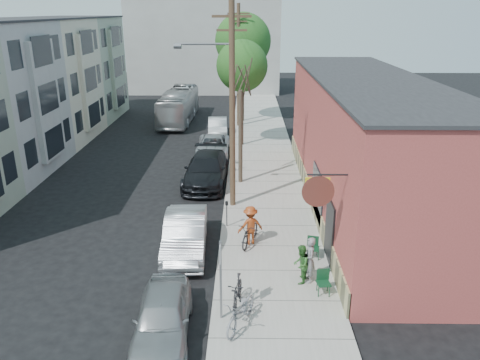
{
  "coord_description": "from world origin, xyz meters",
  "views": [
    {
      "loc": [
        3.14,
        -17.79,
        9.62
      ],
      "look_at": [
        2.82,
        4.48,
        1.5
      ],
      "focal_mm": 35.0,
      "sensor_mm": 36.0,
      "label": 1
    }
  ],
  "objects_px": {
    "patio_chair_b": "(323,283)",
    "bus": "(179,106)",
    "tree_leafy_far": "(243,41)",
    "tree_bare": "(240,137)",
    "patron_green": "(301,264)",
    "cyclist": "(250,225)",
    "parked_bike_a": "(237,293)",
    "parking_meter_far": "(232,158)",
    "parking_meter_near": "(227,210)",
    "car_2": "(206,170)",
    "tree_leafy_mid": "(242,66)",
    "patio_chair_a": "(313,248)",
    "car_4": "(218,127)",
    "car_0": "(163,316)",
    "utility_pole_near": "(231,103)",
    "patron_grey": "(309,260)",
    "car_1": "(185,234)",
    "sign_post": "(221,273)",
    "parked_bike_b": "(241,312)",
    "car_3": "(213,146)"
  },
  "relations": [
    {
      "from": "car_2",
      "to": "patio_chair_b",
      "type": "bearing_deg",
      "value": -64.21
    },
    {
      "from": "cyclist",
      "to": "car_4",
      "type": "height_order",
      "value": "cyclist"
    },
    {
      "from": "parking_meter_near",
      "to": "car_0",
      "type": "distance_m",
      "value": 7.8
    },
    {
      "from": "patron_green",
      "to": "cyclist",
      "type": "xyz_separation_m",
      "value": [
        -1.83,
        3.03,
        0.11
      ]
    },
    {
      "from": "parking_meter_near",
      "to": "tree_leafy_mid",
      "type": "height_order",
      "value": "tree_leafy_mid"
    },
    {
      "from": "tree_leafy_mid",
      "to": "patio_chair_a",
      "type": "bearing_deg",
      "value": -79.81
    },
    {
      "from": "cyclist",
      "to": "parked_bike_a",
      "type": "xyz_separation_m",
      "value": [
        -0.46,
        -4.57,
        -0.32
      ]
    },
    {
      "from": "patio_chair_a",
      "to": "parked_bike_a",
      "type": "distance_m",
      "value": 4.49
    },
    {
      "from": "utility_pole_near",
      "to": "bus",
      "type": "bearing_deg",
      "value": 105.26
    },
    {
      "from": "car_1",
      "to": "car_2",
      "type": "bearing_deg",
      "value": 85.4
    },
    {
      "from": "tree_leafy_far",
      "to": "patio_chair_a",
      "type": "bearing_deg",
      "value": -83.05
    },
    {
      "from": "patron_green",
      "to": "car_2",
      "type": "distance_m",
      "value": 11.67
    },
    {
      "from": "parking_meter_far",
      "to": "car_1",
      "type": "distance_m",
      "value": 10.17
    },
    {
      "from": "parking_meter_near",
      "to": "car_0",
      "type": "bearing_deg",
      "value": -102.36
    },
    {
      "from": "car_1",
      "to": "patron_green",
      "type": "bearing_deg",
      "value": -32.56
    },
    {
      "from": "tree_leafy_far",
      "to": "car_2",
      "type": "xyz_separation_m",
      "value": [
        -2.0,
        -16.11,
        -6.23
      ]
    },
    {
      "from": "sign_post",
      "to": "bus",
      "type": "xyz_separation_m",
      "value": [
        -5.38,
        29.35,
        -0.41
      ]
    },
    {
      "from": "parking_meter_far",
      "to": "patron_grey",
      "type": "xyz_separation_m",
      "value": [
        3.22,
        -12.51,
        0.05
      ]
    },
    {
      "from": "parking_meter_far",
      "to": "car_1",
      "type": "bearing_deg",
      "value": -99.37
    },
    {
      "from": "tree_leafy_mid",
      "to": "car_2",
      "type": "height_order",
      "value": "tree_leafy_mid"
    },
    {
      "from": "parking_meter_far",
      "to": "tree_bare",
      "type": "distance_m",
      "value": 2.67
    },
    {
      "from": "tree_bare",
      "to": "parked_bike_a",
      "type": "bearing_deg",
      "value": -89.71
    },
    {
      "from": "parking_meter_far",
      "to": "tree_leafy_mid",
      "type": "xyz_separation_m",
      "value": [
        0.55,
        6.25,
        4.9
      ]
    },
    {
      "from": "patron_green",
      "to": "car_0",
      "type": "distance_m",
      "value": 5.42
    },
    {
      "from": "car_3",
      "to": "car_4",
      "type": "height_order",
      "value": "car_4"
    },
    {
      "from": "patron_grey",
      "to": "parked_bike_b",
      "type": "distance_m",
      "value": 3.65
    },
    {
      "from": "patron_grey",
      "to": "tree_leafy_far",
      "type": "bearing_deg",
      "value": 178.9
    },
    {
      "from": "patio_chair_b",
      "to": "bus",
      "type": "xyz_separation_m",
      "value": [
        -8.91,
        27.94,
        0.83
      ]
    },
    {
      "from": "patio_chair_b",
      "to": "car_1",
      "type": "xyz_separation_m",
      "value": [
        -5.28,
        3.32,
        0.21
      ]
    },
    {
      "from": "cyclist",
      "to": "parking_meter_far",
      "type": "bearing_deg",
      "value": -104.26
    },
    {
      "from": "tree_leafy_far",
      "to": "tree_bare",
      "type": "bearing_deg",
      "value": -90.0
    },
    {
      "from": "sign_post",
      "to": "parked_bike_b",
      "type": "xyz_separation_m",
      "value": [
        0.65,
        -0.41,
        -1.15
      ]
    },
    {
      "from": "utility_pole_near",
      "to": "bus",
      "type": "height_order",
      "value": "utility_pole_near"
    },
    {
      "from": "cyclist",
      "to": "bus",
      "type": "bearing_deg",
      "value": -95.92
    },
    {
      "from": "patron_green",
      "to": "bus",
      "type": "bearing_deg",
      "value": -147.49
    },
    {
      "from": "tree_leafy_mid",
      "to": "car_4",
      "type": "bearing_deg",
      "value": 122.62
    },
    {
      "from": "car_4",
      "to": "patron_grey",
      "type": "bearing_deg",
      "value": -81.85
    },
    {
      "from": "parking_meter_near",
      "to": "car_1",
      "type": "xyz_separation_m",
      "value": [
        -1.65,
        -2.16,
        -0.18
      ]
    },
    {
      "from": "patio_chair_b",
      "to": "car_0",
      "type": "height_order",
      "value": "car_0"
    },
    {
      "from": "parking_meter_far",
      "to": "tree_leafy_mid",
      "type": "height_order",
      "value": "tree_leafy_mid"
    },
    {
      "from": "parked_bike_b",
      "to": "car_3",
      "type": "xyz_separation_m",
      "value": [
        -2.2,
        19.19,
        -0.02
      ]
    },
    {
      "from": "tree_leafy_far",
      "to": "parked_bike_b",
      "type": "relative_size",
      "value": 4.62
    },
    {
      "from": "sign_post",
      "to": "tree_leafy_mid",
      "type": "bearing_deg",
      "value": 88.77
    },
    {
      "from": "car_2",
      "to": "bus",
      "type": "relative_size",
      "value": 0.57
    },
    {
      "from": "car_4",
      "to": "cyclist",
      "type": "bearing_deg",
      "value": -86.29
    },
    {
      "from": "car_2",
      "to": "utility_pole_near",
      "type": "bearing_deg",
      "value": -63.59
    },
    {
      "from": "car_4",
      "to": "tree_bare",
      "type": "bearing_deg",
      "value": -83.79
    },
    {
      "from": "parked_bike_b",
      "to": "car_2",
      "type": "relative_size",
      "value": 0.35
    },
    {
      "from": "patio_chair_b",
      "to": "sign_post",
      "type": "bearing_deg",
      "value": -166.53
    },
    {
      "from": "parking_meter_near",
      "to": "car_2",
      "type": "bearing_deg",
      "value": 103.37
    }
  ]
}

